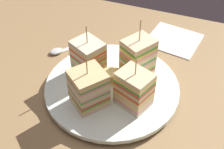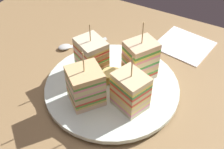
{
  "view_description": "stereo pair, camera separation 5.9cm",
  "coord_description": "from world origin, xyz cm",
  "views": [
    {
      "loc": [
        -15.88,
        40.75,
        45.24
      ],
      "look_at": [
        0.0,
        0.0,
        4.79
      ],
      "focal_mm": 46.11,
      "sensor_mm": 36.0,
      "label": 1
    },
    {
      "loc": [
        -21.26,
        38.21,
        45.24
      ],
      "look_at": [
        0.0,
        0.0,
        4.79
      ],
      "focal_mm": 46.11,
      "sensor_mm": 36.0,
      "label": 2
    }
  ],
  "objects": [
    {
      "name": "plate",
      "position": [
        0.0,
        0.0,
        1.09
      ],
      "size": [
        28.77,
        28.77,
        1.79
      ],
      "color": "white",
      "rests_on": "ground_plane"
    },
    {
      "name": "spoon",
      "position": [
        16.81,
        -8.61,
        0.4
      ],
      "size": [
        9.68,
        11.42,
        1.0
      ],
      "rotation": [
        0.0,
        0.0,
        0.89
      ],
      "color": "silver",
      "rests_on": "ground_plane"
    },
    {
      "name": "sandwich_wedge_2",
      "position": [
        6.3,
        -2.16,
        5.76
      ],
      "size": [
        7.99,
        7.51,
        12.02
      ],
      "rotation": [
        0.0,
        0.0,
        8.97
      ],
      "color": "beige",
      "rests_on": "plate"
    },
    {
      "name": "sandwich_wedge_1",
      "position": [
        -3.76,
        -5.5,
        6.22
      ],
      "size": [
        7.57,
        8.01,
        13.77
      ],
      "rotation": [
        0.0,
        0.0,
        7.31
      ],
      "color": "beige",
      "rests_on": "plate"
    },
    {
      "name": "napkin",
      "position": [
        -8.51,
        -23.46,
        0.25
      ],
      "size": [
        14.68,
        14.1,
        0.5
      ],
      "primitive_type": "cube",
      "rotation": [
        0.0,
        0.0,
        -0.16
      ],
      "color": "white",
      "rests_on": "ground_plane"
    },
    {
      "name": "chip_pile",
      "position": [
        1.1,
        -0.99,
        3.23
      ],
      "size": [
        7.68,
        6.93,
        2.83
      ],
      "color": "#EBCD6B",
      "rests_on": "plate"
    },
    {
      "name": "sandwich_wedge_3",
      "position": [
        2.37,
        6.23,
        5.72
      ],
      "size": [
        8.52,
        8.6,
        12.27
      ],
      "rotation": [
        0.0,
        0.0,
        10.35
      ],
      "color": "beige",
      "rests_on": "plate"
    },
    {
      "name": "sandwich_wedge_0",
      "position": [
        -5.81,
        3.27,
        5.71
      ],
      "size": [
        7.72,
        6.99,
        12.35
      ],
      "rotation": [
        0.0,
        0.0,
        5.91
      ],
      "color": "beige",
      "rests_on": "plate"
    },
    {
      "name": "ground_plane",
      "position": [
        0.0,
        0.0,
        -0.9
      ],
      "size": [
        100.38,
        73.33,
        1.8
      ],
      "primitive_type": "cube",
      "color": "olive"
    }
  ]
}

